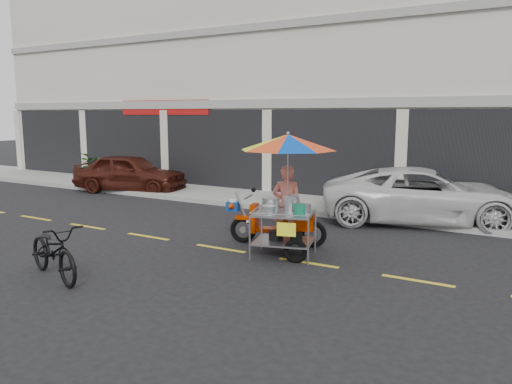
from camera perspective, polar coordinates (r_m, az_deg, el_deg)
The scene contains 9 objects.
ground at distance 9.51m, azimuth 6.03°, elevation -8.07°, with size 90.00×90.00×0.00m, color black.
sidewalk at distance 14.54m, azimuth 15.06°, elevation -2.05°, with size 45.00×3.00×0.15m, color gray.
centerline at distance 9.51m, azimuth 6.03°, elevation -8.05°, with size 42.00×0.10×0.01m, color gold.
maroon_sedan at distance 18.31m, azimuth -14.19°, elevation 2.13°, with size 1.61×4.00×1.36m, color #3A130C.
white_pickup at distance 13.42m, azimuth 18.67°, elevation -0.39°, with size 2.34×5.08×1.41m, color silver.
plant_tall at distance 22.11m, azimuth -18.37°, elevation 3.00°, with size 0.90×0.78×1.01m, color #1B4212.
plant_short at distance 20.95m, azimuth -17.51°, elevation 2.60°, with size 0.51×0.51×0.91m, color #1B4212.
near_bicycle at distance 9.14m, azimuth -22.13°, elevation -6.25°, with size 0.64×1.84×0.97m, color black.
food_vendor_rig at distance 9.91m, azimuth 3.45°, elevation 1.77°, with size 2.79×2.30×2.45m.
Camera 1 is at (3.73, -8.29, 2.78)m, focal length 35.00 mm.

